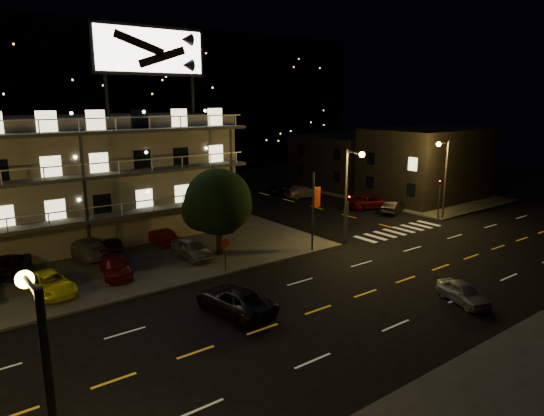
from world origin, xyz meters
TOP-DOWN VIEW (x-y plane):
  - ground at (0.00, 0.00)m, footprint 140.00×140.00m
  - curb_nw at (-14.00, 20.00)m, footprint 44.00×24.00m
  - curb_ne at (30.00, 20.00)m, footprint 16.00×24.00m
  - motel at (-9.94, 23.88)m, footprint 28.00×13.80m
  - side_bldg_front at (29.99, 16.00)m, footprint 14.06×10.00m
  - side_bldg_back at (29.99, 28.00)m, footprint 14.06×12.00m
  - hill_backdrop at (-5.94, 68.78)m, footprint 120.00×25.00m
  - streetlight_nc at (8.50, 7.94)m, footprint 0.44×1.92m
  - streetlight_ne at (22.14, 8.30)m, footprint 1.92×0.44m
  - streetlight_s at (-18.00, -7.94)m, footprint 0.44×1.92m
  - signal_nw at (9.00, 8.50)m, footprint 0.20×0.27m
  - signal_ne at (22.00, 8.50)m, footprint 0.27×0.20m
  - banner_north at (5.09, 8.40)m, footprint 0.83×0.16m
  - stop_sign at (-3.00, 8.57)m, footprint 0.91×0.11m
  - tree at (-1.48, 12.01)m, footprint 5.33×5.14m
  - lot_car_2 at (-13.91, 11.65)m, footprint 2.73×4.86m
  - lot_car_3 at (-9.53, 12.25)m, footprint 2.65×4.70m
  - lot_car_4 at (-3.58, 12.41)m, footprint 1.90×4.35m
  - lot_car_6 at (-15.22, 16.98)m, footprint 3.75×5.42m
  - lot_car_7 at (-9.93, 17.50)m, footprint 2.57×5.28m
  - lot_car_8 at (-8.09, 17.14)m, footprint 2.66×4.07m
  - lot_car_9 at (-3.99, 17.30)m, footprint 1.65×3.97m
  - side_car_0 at (20.79, 13.19)m, footprint 4.29×2.85m
  - side_car_1 at (20.68, 16.24)m, footprint 5.89×4.00m
  - side_car_2 at (18.58, 25.44)m, footprint 4.99×2.46m
  - side_car_3 at (18.13, 28.46)m, footprint 4.15×2.60m
  - road_car_east at (5.64, -4.46)m, footprint 2.59×3.98m
  - road_car_west at (-6.05, 2.66)m, footprint 3.02×5.59m

SIDE VIEW (x-z plane):
  - ground at x=0.00m, z-range 0.00..0.00m
  - curb_nw at x=-14.00m, z-range 0.00..0.15m
  - curb_ne at x=30.00m, z-range 0.00..0.15m
  - road_car_east at x=5.64m, z-range 0.00..1.26m
  - side_car_3 at x=18.13m, z-range 0.00..1.32m
  - side_car_0 at x=20.79m, z-range 0.00..1.34m
  - side_car_2 at x=18.58m, z-range 0.00..1.40m
  - road_car_west at x=-6.05m, z-range 0.00..1.49m
  - side_car_1 at x=20.68m, z-range 0.00..1.50m
  - lot_car_9 at x=-3.99m, z-range 0.15..1.43m
  - lot_car_2 at x=-13.91m, z-range 0.15..1.43m
  - lot_car_3 at x=-9.53m, z-range 0.15..1.43m
  - lot_car_8 at x=-8.09m, z-range 0.15..1.44m
  - lot_car_6 at x=-15.22m, z-range 0.15..1.53m
  - lot_car_4 at x=-3.58m, z-range 0.15..1.61m
  - lot_car_7 at x=-9.93m, z-range 0.15..1.63m
  - stop_sign at x=-3.00m, z-range 0.41..3.01m
  - signal_nw at x=9.00m, z-range 0.27..4.87m
  - signal_ne at x=22.00m, z-range 0.27..4.87m
  - banner_north at x=5.09m, z-range 0.23..6.63m
  - side_bldg_back at x=29.99m, z-range 0.00..7.00m
  - tree at x=-1.48m, z-range 0.78..7.50m
  - side_bldg_front at x=29.99m, z-range 0.00..8.50m
  - streetlight_nc at x=8.50m, z-range 0.96..8.96m
  - streetlight_ne at x=22.14m, z-range 0.96..8.96m
  - streetlight_s at x=-18.00m, z-range 0.96..8.96m
  - motel at x=-9.94m, z-range -3.71..14.39m
  - hill_backdrop at x=-5.94m, z-range -0.45..23.55m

